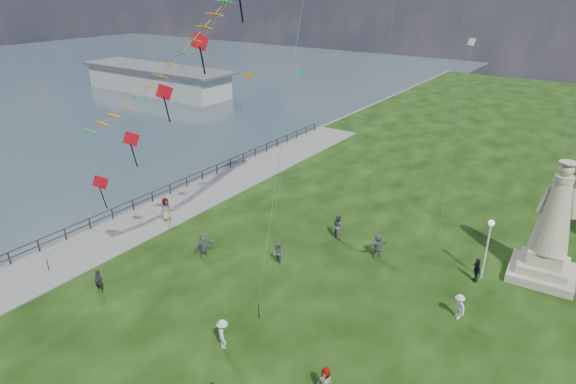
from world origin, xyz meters
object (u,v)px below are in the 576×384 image
Objects in this scene: pier_pavilion at (157,79)px; person_1 at (278,254)px; statue at (550,236)px; person_0 at (99,281)px; person_4 at (326,382)px; person_8 at (459,307)px; person_10 at (166,210)px; person_7 at (338,226)px; person_9 at (477,270)px; lamppost at (489,237)px; person_11 at (377,246)px; person_5 at (204,245)px; person_2 at (223,334)px.

pier_pavilion is 60.42m from person_1.
person_0 is (-21.54, -16.97, -2.16)m from statue.
person_8 is (3.26, 8.86, 0.00)m from person_4.
person_1 reaches higher than person_8.
person_0 is at bearing -44.57° from pier_pavilion.
person_4 is 0.83× the size of person_10.
person_7 is 1.18× the size of person_8.
person_10 is at bearing 97.25° from person_0.
person_8 is 4.30m from person_9.
person_0 is 0.84× the size of person_7.
lamppost is 23.66m from person_0.
lamppost is 2.28× the size of person_7.
pier_pavilion is at bearing -151.53° from person_9.
person_11 is at bearing -162.09° from statue.
person_8 is 22.35m from person_10.
lamppost is at bearing 118.27° from person_9.
person_5 is at bearing -155.32° from statue.
statue is at bearing 21.66° from person_0.
pier_pavilion is 19.44× the size of person_1.
lamppost is 2.65× the size of person_1.
person_1 is at bearing -153.85° from statue.
person_1 reaches higher than person_0.
person_11 is at bearing -157.71° from person_7.
person_5 is (-12.94, 5.71, 0.07)m from person_4.
lamppost is 2.22m from person_9.
statue reaches higher than person_8.
person_5 is at bearing -0.71° from person_2.
person_7 is at bearing -177.41° from lamppost.
person_0 is at bearing -152.22° from person_10.
person_2 is at bearing -52.88° from person_1.
person_7 reaches higher than person_9.
person_8 is 7.34m from person_11.
statue is 4.88m from person_9.
statue reaches higher than person_7.
person_4 is 0.85× the size of person_7.
lamppost is 18.24m from person_5.
person_10 is at bearing 60.36° from person_7.
person_11 is (2.66, 12.56, 0.05)m from person_2.
statue reaches higher than person_11.
person_11 is at bearing 63.18° from person_1.
person_0 is 0.93× the size of person_2.
pier_pavilion is 60.52m from person_0.
person_2 is at bearing -96.02° from person_8.
person_7 is (-6.75, 13.24, 0.14)m from person_4.
person_7 is (1.46, 5.48, 0.13)m from person_1.
statue is at bearing -21.52° from pier_pavilion.
pier_pavilion reaches higher than person_7.
person_10 is at bearing -165.60° from lamppost.
person_0 is 0.91× the size of person_5.
person_1 is 6.76m from person_11.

